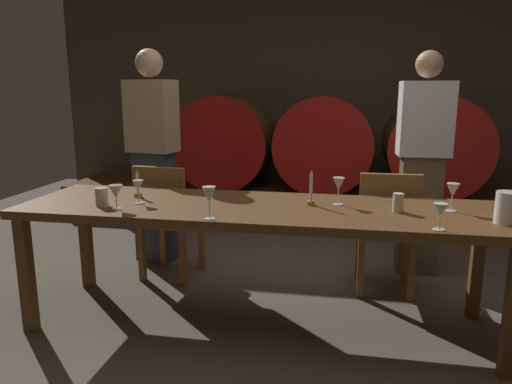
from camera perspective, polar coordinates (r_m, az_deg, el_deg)
The scene contains 22 objects.
ground_plane at distance 3.08m, azimuth 5.77°, elevation -15.34°, with size 8.44×8.44×0.00m, color brown.
back_wall at distance 5.77m, azimuth 8.69°, elevation 11.13°, with size 6.50×0.24×2.67m, color #473A2D.
barrel_shelf at distance 5.37m, azimuth 8.09°, elevation -1.40°, with size 5.85×0.90×0.35m, color brown.
wine_barrel_left at distance 5.41m, azimuth -3.40°, elevation 6.06°, with size 1.01×0.92×1.01m.
wine_barrel_center at distance 5.25m, azimuth 8.12°, elevation 5.79°, with size 1.01×0.92×1.01m.
wine_barrel_right at distance 5.33m, azimuth 20.47°, elevation 5.24°, with size 1.01×0.92×1.01m.
dining_table at distance 2.83m, azimuth 0.26°, elevation -2.93°, with size 2.81×0.79×0.75m.
chair_left at distance 3.64m, azimuth -10.59°, elevation -2.89°, with size 0.44×0.44×0.88m.
chair_right at distance 3.43m, azimuth 15.35°, elevation -4.06°, with size 0.41×0.41×0.88m.
guest_left at distance 4.01m, azimuth -12.15°, elevation 4.35°, with size 0.42×0.30×1.73m.
guest_right at distance 3.86m, azimuth 19.21°, elevation 3.26°, with size 0.39×0.25×1.70m.
candle_left at distance 3.12m, azimuth -13.91°, elevation 0.26°, with size 0.05×0.05×0.18m.
candle_right at distance 2.83m, azimuth 6.57°, elevation -0.39°, with size 0.05×0.05×0.21m.
pitcher at distance 2.73m, azimuth 27.77°, elevation -1.69°, with size 0.12×0.12×0.17m.
wine_glass_far_left at distance 2.82m, azimuth -16.38°, elevation -0.02°, with size 0.08×0.08×0.14m.
wine_glass_left at distance 2.93m, azimuth -13.87°, elevation 0.62°, with size 0.06×0.06×0.14m.
wine_glass_center_left at distance 2.50m, azimuth -5.61°, elevation -0.45°, with size 0.07×0.07×0.17m.
wine_glass_center_right at distance 2.85m, azimuth 9.83°, elevation 0.84°, with size 0.07×0.07×0.16m.
wine_glass_right at distance 2.47m, azimuth 21.14°, elevation -2.13°, with size 0.07×0.07×0.13m.
wine_glass_far_right at distance 2.87m, azimuth 22.42°, elevation 0.11°, with size 0.07×0.07×0.16m.
cup_left at distance 2.93m, azimuth -17.93°, elevation -0.58°, with size 0.07×0.07×0.11m, color beige.
cup_right at distance 2.77m, azimuth 16.60°, elevation -1.22°, with size 0.06×0.06×0.11m, color beige.
Camera 1 is at (0.20, -2.73, 1.42)m, focal length 33.53 mm.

